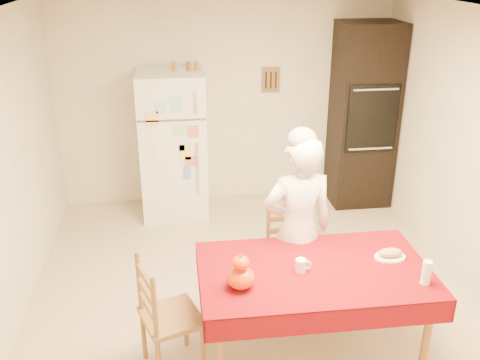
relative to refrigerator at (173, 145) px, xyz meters
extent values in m
plane|color=tan|center=(0.65, -1.88, -0.85)|extent=(4.50, 4.50, 0.00)
cube|color=beige|center=(0.65, 0.37, 0.40)|extent=(4.00, 0.02, 2.50)
cube|color=beige|center=(0.65, -4.13, 0.40)|extent=(4.00, 0.02, 2.50)
cube|color=beige|center=(-1.35, -1.88, 0.40)|extent=(0.02, 4.50, 2.50)
cube|color=white|center=(0.65, -1.88, 1.65)|extent=(4.00, 4.50, 0.02)
cube|color=brown|center=(1.20, 0.36, 0.65)|extent=(0.22, 0.02, 0.30)
cube|color=white|center=(0.00, 0.00, 0.00)|extent=(0.75, 0.70, 1.70)
cube|color=silver|center=(0.26, -0.37, 0.60)|extent=(0.03, 0.03, 0.25)
cube|color=silver|center=(0.26, -0.37, -0.15)|extent=(0.03, 0.03, 0.60)
cube|color=black|center=(2.28, 0.05, 0.25)|extent=(0.70, 0.60, 2.20)
cube|color=black|center=(2.28, -0.26, 0.30)|extent=(0.59, 0.02, 0.80)
cylinder|color=brown|center=(0.26, -3.04, -0.50)|extent=(0.06, 0.06, 0.71)
cylinder|color=brown|center=(0.26, -2.26, -0.50)|extent=(0.06, 0.06, 0.71)
cylinder|color=brown|center=(1.74, -3.04, -0.50)|extent=(0.06, 0.06, 0.71)
cylinder|color=brown|center=(1.74, -2.26, -0.50)|extent=(0.06, 0.06, 0.71)
cube|color=brown|center=(1.00, -2.65, -0.12)|extent=(1.60, 0.90, 0.04)
cube|color=#5B0605|center=(1.00, -2.65, -0.09)|extent=(1.70, 1.00, 0.01)
cylinder|color=brown|center=(0.85, -2.10, -0.64)|extent=(0.04, 0.04, 0.43)
cylinder|color=brown|center=(0.81, -1.76, -0.64)|extent=(0.04, 0.04, 0.43)
cylinder|color=brown|center=(1.21, -2.06, -0.64)|extent=(0.04, 0.04, 0.43)
cylinder|color=brown|center=(1.17, -1.72, -0.64)|extent=(0.04, 0.04, 0.43)
cube|color=brown|center=(1.01, -1.91, -0.40)|extent=(0.46, 0.44, 0.04)
cube|color=brown|center=(0.99, -1.74, -0.15)|extent=(0.36, 0.07, 0.50)
cylinder|color=brown|center=(0.16, -2.80, -0.64)|extent=(0.04, 0.04, 0.43)
cylinder|color=brown|center=(0.04, -2.46, -0.64)|extent=(0.04, 0.04, 0.43)
cylinder|color=brown|center=(-0.28, -2.57, -0.64)|extent=(0.04, 0.04, 0.43)
cube|color=brown|center=(-0.06, -2.68, -0.40)|extent=(0.52, 0.53, 0.04)
cube|color=brown|center=(-0.22, -2.74, -0.15)|extent=(0.15, 0.35, 0.50)
imported|color=silver|center=(0.98, -2.15, -0.03)|extent=(0.63, 0.44, 1.63)
cylinder|color=white|center=(0.89, -2.68, -0.04)|extent=(0.08, 0.08, 0.10)
ellipsoid|color=#D65505|center=(0.43, -2.82, -0.01)|extent=(0.20, 0.20, 0.15)
ellipsoid|color=#E75005|center=(0.43, -2.82, 0.11)|extent=(0.12, 0.12, 0.09)
cylinder|color=white|center=(1.72, -2.93, 0.00)|extent=(0.07, 0.07, 0.18)
cylinder|color=white|center=(1.60, -2.58, -0.08)|extent=(0.24, 0.24, 0.02)
ellipsoid|color=#AF7E56|center=(1.60, -2.58, -0.04)|extent=(0.18, 0.10, 0.06)
cylinder|color=#98641B|center=(0.05, 0.05, 0.90)|extent=(0.05, 0.05, 0.10)
cylinder|color=brown|center=(0.21, 0.05, 0.90)|extent=(0.05, 0.05, 0.10)
cylinder|color=#96641B|center=(0.30, 0.05, 0.90)|extent=(0.05, 0.05, 0.10)
camera|label=1|loc=(0.03, -5.92, 2.05)|focal=40.00mm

